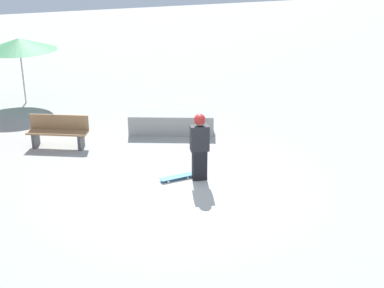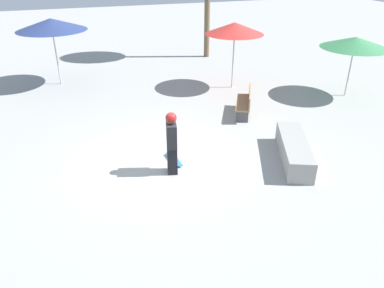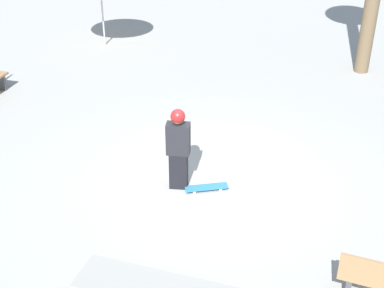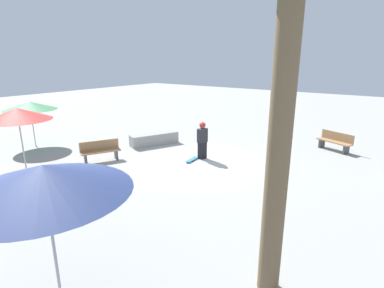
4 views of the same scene
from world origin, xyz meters
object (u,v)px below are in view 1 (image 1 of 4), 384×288
at_px(skater_main, 200,145).
at_px(bench_near, 58,131).
at_px(concrete_ledge, 171,123).
at_px(shade_umbrella_green, 19,44).
at_px(skateboard, 177,177).

bearing_deg(skater_main, bench_near, -38.10).
relative_size(skater_main, bench_near, 0.98).
bearing_deg(concrete_ledge, skater_main, -7.60).
xyz_separation_m(skater_main, shade_umbrella_green, (-7.70, -3.21, 1.12)).
distance_m(skater_main, concrete_ledge, 3.25).
xyz_separation_m(concrete_ledge, bench_near, (-0.10, -3.17, 0.15)).
xyz_separation_m(skateboard, concrete_ledge, (-3.00, 0.93, 0.22)).
bearing_deg(shade_umbrella_green, bench_near, 6.07).
distance_m(skateboard, concrete_ledge, 3.14).
bearing_deg(shade_umbrella_green, concrete_ledge, 38.79).
relative_size(concrete_ledge, shade_umbrella_green, 1.03).
distance_m(skater_main, bench_near, 4.29).
bearing_deg(skateboard, shade_umbrella_green, -74.77).
relative_size(skateboard, shade_umbrella_green, 0.34).
height_order(skater_main, shade_umbrella_green, shade_umbrella_green).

